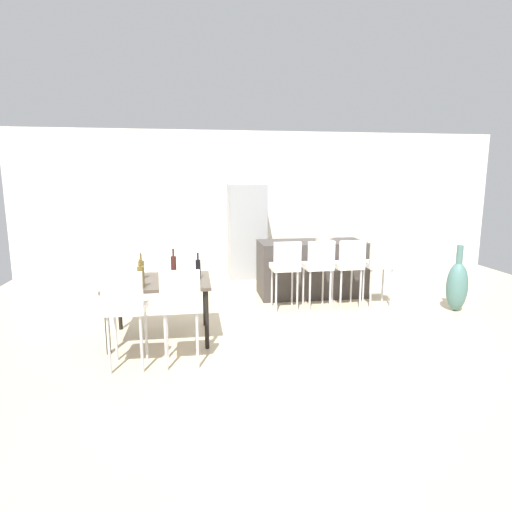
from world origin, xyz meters
name	(u,v)px	position (x,y,z in m)	size (l,w,h in m)	color
ground_plane	(298,316)	(0.00, 0.00, 0.00)	(10.00, 10.00, 0.00)	#C6B28E
back_wall	(264,203)	(0.00, 3.08, 1.45)	(10.00, 0.12, 2.90)	silver
kitchen_island	(311,268)	(0.49, 1.10, 0.46)	(1.76, 0.79, 0.92)	#383330
bar_chair_left	(286,265)	(-0.12, 0.33, 0.70)	(0.41, 0.41, 1.05)	white
bar_chair_middle	(319,264)	(0.38, 0.33, 0.70)	(0.42, 0.42, 1.05)	white
bar_chair_right	(349,263)	(0.86, 0.33, 0.70)	(0.43, 0.43, 1.05)	white
bar_chair_far	(380,262)	(1.35, 0.33, 0.70)	(0.42, 0.42, 1.05)	white
dining_table	(159,286)	(-1.88, -0.57, 0.67)	(1.22, 0.93, 0.74)	#4C4238
dining_chair_near	(125,304)	(-2.16, -1.39, 0.70)	(0.41, 0.41, 1.05)	white
dining_chair_far	(180,302)	(-1.61, -1.39, 0.70)	(0.41, 0.41, 1.05)	white
wine_bottle_right	(141,269)	(-2.10, -0.47, 0.86)	(0.07, 0.07, 0.32)	brown
wine_bottle_near	(141,276)	(-2.05, -0.91, 0.87)	(0.07, 0.07, 0.32)	brown
wine_bottle_corner	(198,269)	(-1.41, -0.57, 0.87)	(0.06, 0.06, 0.32)	black
wine_bottle_end	(174,265)	(-1.72, -0.35, 0.87)	(0.07, 0.07, 0.35)	#471E19
wine_glass_left	(132,265)	(-2.24, -0.22, 0.86)	(0.07, 0.07, 0.17)	silver
wine_glass_middle	(167,264)	(-1.81, -0.19, 0.86)	(0.07, 0.07, 0.17)	silver
refrigerator	(247,231)	(-0.41, 2.64, 0.92)	(0.72, 0.68, 1.84)	#939699
fruit_bowl	(324,239)	(0.70, 1.10, 0.96)	(0.29, 0.29, 0.07)	beige
floor_vase	(457,286)	(2.40, -0.07, 0.38)	(0.30, 0.30, 0.99)	#47706B
potted_plant	(365,256)	(2.09, 2.63, 0.35)	(0.39, 0.39, 0.59)	beige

